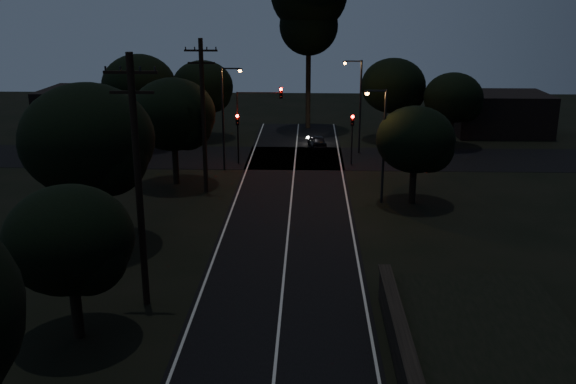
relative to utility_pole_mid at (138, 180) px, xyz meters
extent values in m
cube|color=black|center=(6.00, 7.00, -5.73)|extent=(8.00, 70.00, 0.02)
cube|color=black|center=(6.00, 27.00, -5.73)|extent=(60.00, 8.00, 0.02)
cube|color=beige|center=(6.00, 7.00, -5.71)|extent=(0.12, 70.00, 0.01)
cube|color=beige|center=(2.25, 7.00, -5.71)|extent=(0.12, 70.00, 0.01)
cube|color=beige|center=(9.75, 7.00, -5.71)|extent=(0.12, 70.00, 0.01)
cylinder|color=black|center=(0.00, 0.00, -0.24)|extent=(0.30, 0.30, 11.00)
cube|color=black|center=(0.00, 0.00, 4.46)|extent=(2.20, 0.12, 0.12)
cube|color=black|center=(0.00, 0.00, 3.66)|extent=(1.80, 0.12, 0.12)
cylinder|color=black|center=(0.00, 17.00, -0.49)|extent=(0.30, 0.30, 10.50)
cube|color=black|center=(0.00, 17.00, 3.96)|extent=(2.20, 0.12, 0.12)
cube|color=black|center=(0.00, 17.00, 3.16)|extent=(1.80, 0.12, 0.12)
cylinder|color=black|center=(-2.00, -3.00, -4.57)|extent=(0.44, 0.44, 2.34)
ellipsoid|color=black|center=(-2.00, -3.00, -1.54)|extent=(4.96, 4.96, 4.21)
sphere|color=black|center=(-1.13, -3.50, -2.04)|extent=(2.97, 2.97, 2.97)
cylinder|color=black|center=(-4.50, 7.00, -4.11)|extent=(0.44, 0.44, 3.26)
ellipsoid|color=black|center=(-4.50, 7.00, 0.15)|extent=(7.03, 7.03, 5.97)
sphere|color=black|center=(-3.27, 6.30, -0.55)|extent=(4.22, 4.22, 4.22)
cylinder|color=black|center=(-2.50, 19.00, -4.32)|extent=(0.44, 0.44, 2.84)
ellipsoid|color=black|center=(-2.50, 19.00, -0.63)|extent=(6.05, 6.05, 5.15)
sphere|color=black|center=(-1.44, 18.39, -1.24)|extent=(3.63, 3.63, 3.63)
cylinder|color=black|center=(-3.00, 35.00, -4.38)|extent=(0.44, 0.44, 2.71)
ellipsoid|color=black|center=(-3.00, 35.00, -0.84)|extent=(5.82, 5.82, 4.94)
sphere|color=black|center=(-1.98, 34.42, -1.42)|extent=(3.49, 3.49, 3.49)
cylinder|color=black|center=(-8.00, 31.00, -4.20)|extent=(0.44, 0.44, 3.09)
ellipsoid|color=black|center=(-8.00, 31.00, -0.22)|extent=(6.50, 6.50, 5.52)
sphere|color=black|center=(-6.86, 30.35, -0.87)|extent=(3.90, 3.90, 3.90)
cylinder|color=black|center=(15.00, 35.00, -4.33)|extent=(0.44, 0.44, 2.81)
ellipsoid|color=black|center=(15.00, 35.00, -0.66)|extent=(6.04, 6.04, 5.14)
sphere|color=black|center=(16.06, 34.40, -1.27)|extent=(3.63, 3.63, 3.63)
cylinder|color=black|center=(20.00, 32.00, -4.51)|extent=(0.44, 0.44, 2.46)
ellipsoid|color=black|center=(20.00, 32.00, -1.31)|extent=(5.25, 5.25, 4.46)
sphere|color=black|center=(20.92, 31.47, -1.83)|extent=(3.15, 3.15, 3.15)
cylinder|color=black|center=(14.00, 15.00, -4.54)|extent=(0.44, 0.44, 2.39)
ellipsoid|color=black|center=(14.00, 15.00, -1.45)|extent=(5.07, 5.07, 4.31)
sphere|color=black|center=(14.89, 14.49, -1.96)|extent=(3.04, 3.04, 3.04)
cylinder|color=black|center=(7.00, 40.00, -1.02)|extent=(0.50, 0.50, 9.44)
sphere|color=black|center=(7.00, 40.00, 4.55)|extent=(5.83, 5.83, 5.83)
cube|color=black|center=(-14.00, 37.00, -3.54)|extent=(10.00, 8.00, 4.40)
cube|color=black|center=(26.00, 38.00, -3.74)|extent=(9.00, 7.00, 4.00)
cylinder|color=black|center=(1.40, 25.00, -4.14)|extent=(0.12, 0.12, 3.20)
cube|color=black|center=(1.40, 25.00, -2.09)|extent=(0.28, 0.22, 0.90)
sphere|color=#FF0705|center=(1.40, 24.87, -1.79)|extent=(0.22, 0.22, 0.22)
cylinder|color=black|center=(10.60, 25.00, -4.14)|extent=(0.12, 0.12, 3.20)
cube|color=black|center=(10.60, 25.00, -2.09)|extent=(0.28, 0.22, 0.90)
sphere|color=#FF0705|center=(10.60, 24.87, -1.79)|extent=(0.22, 0.22, 0.22)
cylinder|color=black|center=(1.40, 25.00, -3.24)|extent=(0.12, 0.12, 5.00)
cube|color=black|center=(4.90, 25.00, 0.06)|extent=(0.28, 0.22, 0.90)
sphere|color=#FF0705|center=(4.90, 24.87, 0.36)|extent=(0.22, 0.22, 0.22)
cube|color=black|center=(3.15, 25.00, 0.06)|extent=(3.50, 0.08, 0.08)
cylinder|color=black|center=(0.50, 23.00, -1.74)|extent=(0.16, 0.16, 8.00)
cube|color=black|center=(1.20, 23.00, 2.16)|extent=(1.40, 0.10, 0.10)
cube|color=black|center=(1.90, 23.00, 2.11)|extent=(0.35, 0.22, 0.12)
sphere|color=orange|center=(1.90, 23.00, 2.01)|extent=(0.26, 0.26, 0.26)
cylinder|color=black|center=(11.50, 29.00, -1.74)|extent=(0.16, 0.16, 8.00)
cube|color=black|center=(10.80, 29.00, 2.16)|extent=(1.40, 0.10, 0.10)
cube|color=black|center=(10.10, 29.00, 2.11)|extent=(0.35, 0.22, 0.12)
sphere|color=orange|center=(10.10, 29.00, 2.01)|extent=(0.26, 0.26, 0.26)
cylinder|color=black|center=(12.00, 15.00, -1.99)|extent=(0.16, 0.16, 7.50)
cube|color=black|center=(11.40, 15.00, 1.66)|extent=(1.20, 0.10, 0.10)
cube|color=black|center=(10.80, 15.00, 1.61)|extent=(0.35, 0.22, 0.12)
sphere|color=orange|center=(10.80, 15.00, 1.51)|extent=(0.26, 0.26, 0.26)
imported|color=black|center=(7.87, 31.00, -5.15)|extent=(1.87, 3.60, 1.17)
camera|label=1|loc=(7.18, -25.66, 7.38)|focal=40.00mm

